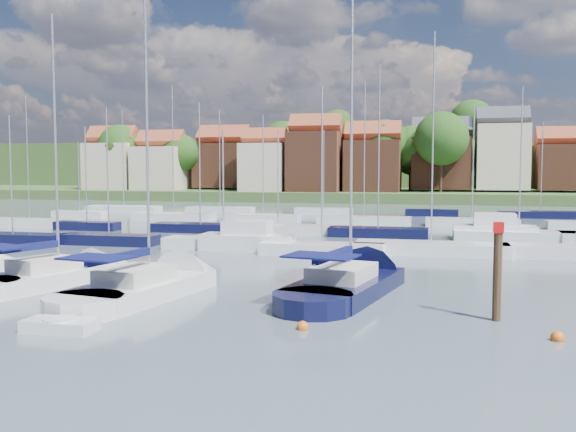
# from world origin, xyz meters

# --- Properties ---
(ground) EXTENTS (260.00, 260.00, 0.00)m
(ground) POSITION_xyz_m (0.00, 40.00, 0.00)
(ground) COLOR #495963
(ground) RESTS_ON ground
(sailboat_left) EXTENTS (6.45, 11.72, 15.44)m
(sailboat_left) POSITION_xyz_m (-10.73, 4.88, 0.35)
(sailboat_left) COLOR silver
(sailboat_left) RESTS_ON ground
(sailboat_centre) EXTENTS (5.62, 13.35, 17.53)m
(sailboat_centre) POSITION_xyz_m (-4.76, 3.57, 0.35)
(sailboat_centre) COLOR silver
(sailboat_centre) RESTS_ON ground
(sailboat_navy) EXTENTS (6.24, 14.02, 18.70)m
(sailboat_navy) POSITION_xyz_m (4.74, 6.65, 0.35)
(sailboat_navy) COLOR black
(sailboat_navy) RESTS_ON ground
(tender) EXTENTS (2.77, 1.31, 0.60)m
(tender) POSITION_xyz_m (-5.28, -4.73, 0.23)
(tender) COLOR silver
(tender) RESTS_ON ground
(timber_piling) EXTENTS (0.40, 0.40, 6.29)m
(timber_piling) POSITION_xyz_m (11.07, 0.90, 1.02)
(timber_piling) COLOR #4C331E
(timber_piling) RESTS_ON ground
(buoy_c) EXTENTS (0.45, 0.45, 0.45)m
(buoy_c) POSITION_xyz_m (-8.81, 0.10, 0.00)
(buoy_c) COLOR #D85914
(buoy_c) RESTS_ON ground
(buoy_d) EXTENTS (0.47, 0.47, 0.47)m
(buoy_d) POSITION_xyz_m (3.67, -2.30, 0.00)
(buoy_d) COLOR #D85914
(buoy_d) RESTS_ON ground
(buoy_e) EXTENTS (0.44, 0.44, 0.44)m
(buoy_e) POSITION_xyz_m (4.04, 6.27, 0.00)
(buoy_e) COLOR #D85914
(buoy_e) RESTS_ON ground
(buoy_f) EXTENTS (0.50, 0.50, 0.50)m
(buoy_f) POSITION_xyz_m (12.96, -1.75, 0.00)
(buoy_f) COLOR #D85914
(buoy_f) RESTS_ON ground
(marina_field) EXTENTS (79.62, 41.41, 15.93)m
(marina_field) POSITION_xyz_m (1.91, 35.15, 0.43)
(marina_field) COLOR silver
(marina_field) RESTS_ON ground
(far_shore_town) EXTENTS (212.46, 90.00, 22.27)m
(far_shore_town) POSITION_xyz_m (2.23, 132.67, 4.61)
(far_shore_town) COLOR #3E5B2D
(far_shore_town) RESTS_ON ground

